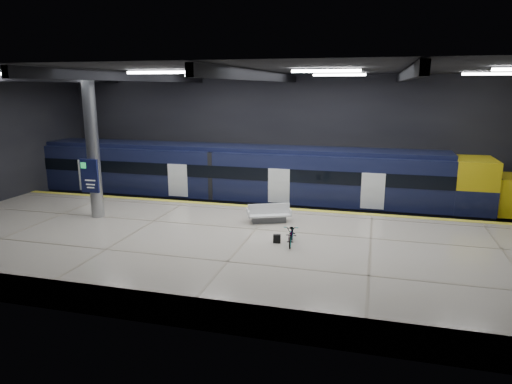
% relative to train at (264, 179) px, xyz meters
% --- Properties ---
extents(ground, '(30.00, 30.00, 0.00)m').
position_rel_train_xyz_m(ground, '(1.25, -5.50, -2.06)').
color(ground, black).
rests_on(ground, ground).
extents(room_shell, '(30.10, 16.10, 8.05)m').
position_rel_train_xyz_m(room_shell, '(1.24, -5.49, 3.66)').
color(room_shell, black).
rests_on(room_shell, ground).
extents(platform, '(30.00, 11.00, 1.10)m').
position_rel_train_xyz_m(platform, '(1.25, -8.00, -1.51)').
color(platform, beige).
rests_on(platform, ground).
extents(safety_strip, '(30.00, 0.40, 0.01)m').
position_rel_train_xyz_m(safety_strip, '(1.25, -2.75, -0.95)').
color(safety_strip, yellow).
rests_on(safety_strip, platform).
extents(rails, '(30.00, 1.52, 0.16)m').
position_rel_train_xyz_m(rails, '(1.25, 0.00, -1.98)').
color(rails, gray).
rests_on(rails, ground).
extents(train, '(29.40, 2.84, 3.79)m').
position_rel_train_xyz_m(train, '(0.00, 0.00, 0.00)').
color(train, black).
rests_on(train, ground).
extents(bench, '(2.19, 1.56, 0.89)m').
position_rel_train_xyz_m(bench, '(1.56, -5.32, -0.64)').
color(bench, '#595B60').
rests_on(bench, platform).
extents(bicycle, '(0.75, 1.69, 0.86)m').
position_rel_train_xyz_m(bicycle, '(3.15, -8.06, -0.53)').
color(bicycle, '#99999E').
rests_on(bicycle, platform).
extents(pannier_bag, '(0.32, 0.22, 0.35)m').
position_rel_train_xyz_m(pannier_bag, '(2.55, -8.06, -0.78)').
color(pannier_bag, black).
rests_on(pannier_bag, platform).
extents(info_column, '(0.90, 0.78, 6.90)m').
position_rel_train_xyz_m(info_column, '(-6.75, -6.52, 2.40)').
color(info_column, '#9EA0A5').
rests_on(info_column, platform).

